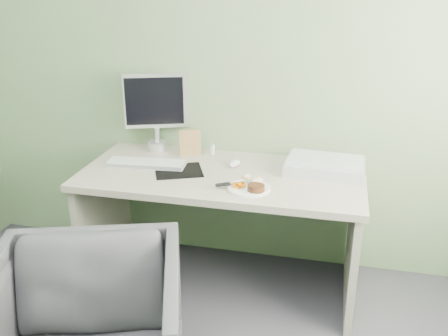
% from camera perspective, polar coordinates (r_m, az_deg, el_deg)
% --- Properties ---
extents(wall_back, '(3.50, 0.00, 3.50)m').
position_cam_1_polar(wall_back, '(3.03, 1.38, 13.05)').
color(wall_back, gray).
rests_on(wall_back, floor).
extents(desk, '(1.60, 0.75, 0.73)m').
position_cam_1_polar(desk, '(2.91, -0.27, -3.88)').
color(desk, '#B4A696').
rests_on(desk, floor).
extents(plate, '(0.23, 0.23, 0.01)m').
position_cam_1_polar(plate, '(2.62, 2.87, -2.34)').
color(plate, white).
rests_on(plate, desk).
extents(steak, '(0.11, 0.11, 0.03)m').
position_cam_1_polar(steak, '(2.58, 3.68, -2.28)').
color(steak, black).
rests_on(steak, plate).
extents(potato_pile, '(0.10, 0.08, 0.05)m').
position_cam_1_polar(potato_pile, '(2.66, 3.58, -1.23)').
color(potato_pile, tan).
rests_on(potato_pile, plate).
extents(carrot_heap, '(0.07, 0.06, 0.04)m').
position_cam_1_polar(carrot_heap, '(2.61, 1.80, -1.82)').
color(carrot_heap, '#DA6B04').
rests_on(carrot_heap, plate).
extents(steak_knife, '(0.18, 0.12, 0.01)m').
position_cam_1_polar(steak_knife, '(2.63, 0.53, -1.82)').
color(steak_knife, silver).
rests_on(steak_knife, plate).
extents(mousepad, '(0.34, 0.32, 0.00)m').
position_cam_1_polar(mousepad, '(2.87, -5.21, -0.32)').
color(mousepad, black).
rests_on(mousepad, desk).
extents(keyboard, '(0.46, 0.17, 0.02)m').
position_cam_1_polar(keyboard, '(2.97, -8.87, 0.55)').
color(keyboard, white).
rests_on(keyboard, desk).
extents(computer_mouse, '(0.07, 0.11, 0.03)m').
position_cam_1_polar(computer_mouse, '(2.92, 1.21, 0.50)').
color(computer_mouse, white).
rests_on(computer_mouse, desk).
extents(photo_frame, '(0.13, 0.07, 0.17)m').
position_cam_1_polar(photo_frame, '(3.09, -3.90, 2.91)').
color(photo_frame, '#926744').
rests_on(photo_frame, desk).
extents(eyedrop_bottle, '(0.03, 0.03, 0.08)m').
position_cam_1_polar(eyedrop_bottle, '(3.12, -1.30, 2.19)').
color(eyedrop_bottle, white).
rests_on(eyedrop_bottle, desk).
extents(scanner, '(0.45, 0.32, 0.07)m').
position_cam_1_polar(scanner, '(2.89, 11.45, 0.14)').
color(scanner, '#B1B4B9').
rests_on(scanner, desk).
extents(monitor, '(0.39, 0.17, 0.49)m').
position_cam_1_polar(monitor, '(3.17, -7.71, 6.89)').
color(monitor, silver).
rests_on(monitor, desk).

